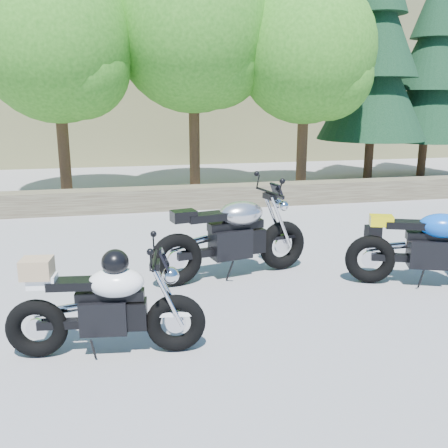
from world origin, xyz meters
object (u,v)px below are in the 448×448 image
(silver_bike, at_px, (233,237))
(blue_bike, at_px, (431,248))
(white_bike, at_px, (105,304))
(backpack, at_px, (373,236))

(silver_bike, bearing_deg, blue_bike, -32.00)
(silver_bike, xyz_separation_m, blue_bike, (2.50, -0.90, -0.04))
(white_bike, xyz_separation_m, blue_bike, (4.22, 0.99, 0.01))
(blue_bike, distance_m, backpack, 1.97)
(blue_bike, bearing_deg, white_bike, -146.24)
(silver_bike, distance_m, white_bike, 2.55)
(white_bike, bearing_deg, silver_bike, 54.63)
(blue_bike, height_order, backpack, blue_bike)
(blue_bike, bearing_deg, silver_bike, -179.09)
(blue_bike, bearing_deg, backpack, 104.19)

